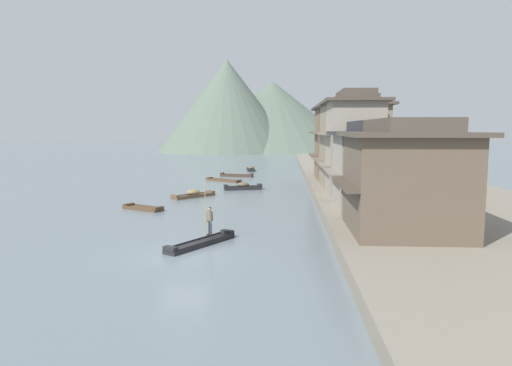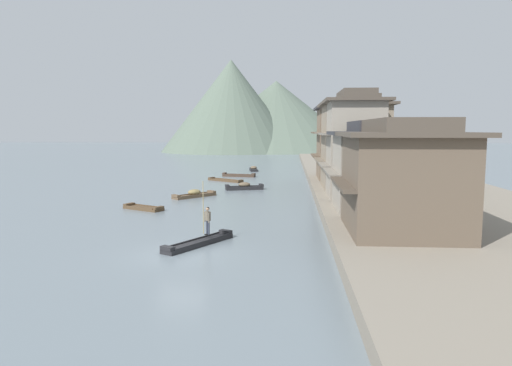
{
  "view_description": "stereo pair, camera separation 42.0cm",
  "coord_description": "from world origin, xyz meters",
  "px_view_note": "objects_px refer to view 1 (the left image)",
  "views": [
    {
      "loc": [
        5.09,
        -23.07,
        6.37
      ],
      "look_at": [
        2.91,
        13.22,
        2.19
      ],
      "focal_mm": 32.91,
      "sensor_mm": 36.0,
      "label": 1
    },
    {
      "loc": [
        5.51,
        -23.04,
        6.37
      ],
      "look_at": [
        2.91,
        13.22,
        2.19
      ],
      "focal_mm": 32.91,
      "sensor_mm": 36.0,
      "label": 2
    }
  ],
  "objects_px": {
    "boat_moored_second": "(193,195)",
    "boat_moored_third": "(143,208)",
    "boat_moored_nearest": "(237,175)",
    "boat_midriver_drifting": "(223,180)",
    "boat_moored_far": "(251,169)",
    "house_waterfront_nearest": "(405,177)",
    "boat_foreground_poled": "(201,243)",
    "house_waterfront_second": "(375,167)",
    "house_waterfront_far": "(339,141)",
    "boatman_person": "(209,217)",
    "boat_midriver_upstream": "(243,187)",
    "house_waterfront_tall": "(354,145)",
    "house_waterfront_narrow": "(353,143)"
  },
  "relations": [
    {
      "from": "boatman_person",
      "to": "house_waterfront_far",
      "type": "bearing_deg",
      "value": 69.9
    },
    {
      "from": "boat_moored_far",
      "to": "house_waterfront_nearest",
      "type": "xyz_separation_m",
      "value": [
        11.66,
        -45.84,
        3.48
      ]
    },
    {
      "from": "boat_moored_far",
      "to": "house_waterfront_second",
      "type": "bearing_deg",
      "value": -73.62
    },
    {
      "from": "boat_moored_second",
      "to": "house_waterfront_far",
      "type": "height_order",
      "value": "house_waterfront_far"
    },
    {
      "from": "boat_moored_second",
      "to": "boat_moored_third",
      "type": "distance_m",
      "value": 7.54
    },
    {
      "from": "house_waterfront_nearest",
      "to": "house_waterfront_far",
      "type": "bearing_deg",
      "value": 90.73
    },
    {
      "from": "boat_foreground_poled",
      "to": "boat_midriver_upstream",
      "type": "relative_size",
      "value": 1.16
    },
    {
      "from": "boat_moored_third",
      "to": "house_waterfront_tall",
      "type": "distance_m",
      "value": 18.06
    },
    {
      "from": "boat_moored_third",
      "to": "house_waterfront_nearest",
      "type": "distance_m",
      "value": 20.86
    },
    {
      "from": "boat_moored_third",
      "to": "boat_midriver_drifting",
      "type": "relative_size",
      "value": 0.76
    },
    {
      "from": "house_waterfront_second",
      "to": "boat_moored_third",
      "type": "bearing_deg",
      "value": 169.41
    },
    {
      "from": "boatman_person",
      "to": "boat_moored_nearest",
      "type": "height_order",
      "value": "boatman_person"
    },
    {
      "from": "boatman_person",
      "to": "boat_moored_third",
      "type": "distance_m",
      "value": 12.64
    },
    {
      "from": "boat_moored_nearest",
      "to": "boat_moored_third",
      "type": "relative_size",
      "value": 1.27
    },
    {
      "from": "boat_foreground_poled",
      "to": "boat_midriver_drifting",
      "type": "bearing_deg",
      "value": 95.21
    },
    {
      "from": "house_waterfront_nearest",
      "to": "boat_midriver_upstream",
      "type": "bearing_deg",
      "value": 115.12
    },
    {
      "from": "house_waterfront_nearest",
      "to": "house_waterfront_tall",
      "type": "height_order",
      "value": "house_waterfront_tall"
    },
    {
      "from": "house_waterfront_nearest",
      "to": "house_waterfront_narrow",
      "type": "bearing_deg",
      "value": 89.84
    },
    {
      "from": "boatman_person",
      "to": "boat_midriver_upstream",
      "type": "xyz_separation_m",
      "value": [
        -0.16,
        23.33,
        -1.14
      ]
    },
    {
      "from": "boat_midriver_upstream",
      "to": "house_waterfront_tall",
      "type": "bearing_deg",
      "value": -42.56
    },
    {
      "from": "boat_foreground_poled",
      "to": "house_waterfront_second",
      "type": "distance_m",
      "value": 13.87
    },
    {
      "from": "boat_moored_second",
      "to": "house_waterfront_narrow",
      "type": "xyz_separation_m",
      "value": [
        15.12,
        2.78,
        4.81
      ]
    },
    {
      "from": "house_waterfront_second",
      "to": "boat_moored_nearest",
      "type": "bearing_deg",
      "value": 113.14
    },
    {
      "from": "house_waterfront_narrow",
      "to": "house_waterfront_far",
      "type": "height_order",
      "value": "same"
    },
    {
      "from": "boat_moored_nearest",
      "to": "boat_moored_second",
      "type": "height_order",
      "value": "boat_moored_second"
    },
    {
      "from": "house_waterfront_second",
      "to": "boat_foreground_poled",
      "type": "bearing_deg",
      "value": -144.1
    },
    {
      "from": "house_waterfront_nearest",
      "to": "house_waterfront_far",
      "type": "relative_size",
      "value": 0.89
    },
    {
      "from": "boat_moored_nearest",
      "to": "boat_midriver_drifting",
      "type": "height_order",
      "value": "boat_moored_nearest"
    },
    {
      "from": "boat_foreground_poled",
      "to": "boat_midriver_drifting",
      "type": "xyz_separation_m",
      "value": [
        -2.91,
        31.88,
        -0.03
      ]
    },
    {
      "from": "boat_moored_third",
      "to": "house_waterfront_far",
      "type": "xyz_separation_m",
      "value": [
        17.38,
        17.91,
        4.94
      ]
    },
    {
      "from": "boat_foreground_poled",
      "to": "house_waterfront_narrow",
      "type": "xyz_separation_m",
      "value": [
        11.16,
        20.94,
        4.93
      ]
    },
    {
      "from": "boat_moored_nearest",
      "to": "boat_midriver_drifting",
      "type": "relative_size",
      "value": 0.97
    },
    {
      "from": "house_waterfront_second",
      "to": "house_waterfront_tall",
      "type": "relative_size",
      "value": 0.78
    },
    {
      "from": "boat_midriver_drifting",
      "to": "house_waterfront_far",
      "type": "relative_size",
      "value": 0.54
    },
    {
      "from": "boat_foreground_poled",
      "to": "boat_moored_third",
      "type": "bearing_deg",
      "value": 120.83
    },
    {
      "from": "boat_moored_far",
      "to": "house_waterfront_nearest",
      "type": "bearing_deg",
      "value": -75.73
    },
    {
      "from": "boat_foreground_poled",
      "to": "boat_moored_third",
      "type": "distance_m",
      "value": 12.94
    },
    {
      "from": "boat_moored_second",
      "to": "boat_midriver_drifting",
      "type": "height_order",
      "value": "boat_moored_second"
    },
    {
      "from": "boat_moored_third",
      "to": "boat_moored_far",
      "type": "distance_m",
      "value": 36.01
    },
    {
      "from": "boat_foreground_poled",
      "to": "boat_moored_far",
      "type": "bearing_deg",
      "value": 90.68
    },
    {
      "from": "boat_moored_third",
      "to": "boat_midriver_upstream",
      "type": "relative_size",
      "value": 0.88
    },
    {
      "from": "boat_midriver_drifting",
      "to": "boat_moored_far",
      "type": "bearing_deg",
      "value": 80.91
    },
    {
      "from": "boat_moored_second",
      "to": "house_waterfront_second",
      "type": "height_order",
      "value": "house_waterfront_second"
    },
    {
      "from": "boat_foreground_poled",
      "to": "boatman_person",
      "type": "xyz_separation_m",
      "value": [
        0.37,
        0.67,
        1.3
      ]
    },
    {
      "from": "boat_moored_second",
      "to": "boat_midriver_drifting",
      "type": "xyz_separation_m",
      "value": [
        1.05,
        13.72,
        -0.15
      ]
    },
    {
      "from": "boat_foreground_poled",
      "to": "house_waterfront_far",
      "type": "distance_m",
      "value": 31.34
    },
    {
      "from": "boat_moored_second",
      "to": "boatman_person",
      "type": "bearing_deg",
      "value": -76.08
    },
    {
      "from": "boat_moored_third",
      "to": "boat_moored_far",
      "type": "bearing_deg",
      "value": 80.28
    },
    {
      "from": "boat_midriver_drifting",
      "to": "house_waterfront_tall",
      "type": "distance_m",
      "value": 22.28
    },
    {
      "from": "house_waterfront_second",
      "to": "house_waterfront_far",
      "type": "xyz_separation_m",
      "value": [
        -0.09,
        21.18,
        1.3
      ]
    }
  ]
}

